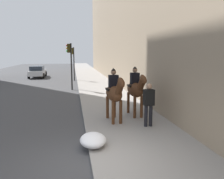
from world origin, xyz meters
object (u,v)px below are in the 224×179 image
(traffic_light_near_curb, at_px, (70,59))
(traffic_light_far_curb, at_px, (73,58))
(mounted_horse_far, at_px, (136,89))
(pedestrian_greeting, at_px, (149,102))
(car_near_lane, at_px, (37,71))
(mounted_horse_near, at_px, (114,93))

(traffic_light_near_curb, height_order, traffic_light_far_curb, traffic_light_near_curb)
(mounted_horse_far, xyz_separation_m, traffic_light_near_curb, (8.57, 2.98, 1.16))
(pedestrian_greeting, relative_size, traffic_light_near_curb, 0.45)
(mounted_horse_far, relative_size, traffic_light_near_curb, 0.60)
(car_near_lane, height_order, traffic_light_far_curb, traffic_light_far_curb)
(mounted_horse_far, distance_m, traffic_light_far_curb, 15.04)
(mounted_horse_near, distance_m, traffic_light_far_curb, 15.54)
(mounted_horse_far, bearing_deg, mounted_horse_near, -62.80)
(mounted_horse_far, relative_size, car_near_lane, 0.53)
(pedestrian_greeting, bearing_deg, traffic_light_near_curb, 13.46)
(traffic_light_far_curb, bearing_deg, car_near_lane, 47.00)
(mounted_horse_near, xyz_separation_m, mounted_horse_far, (0.67, -1.11, 0.02))
(mounted_horse_far, relative_size, pedestrian_greeting, 1.33)
(pedestrian_greeting, height_order, traffic_light_near_curb, traffic_light_near_curb)
(mounted_horse_near, relative_size, traffic_light_near_curb, 0.60)
(mounted_horse_far, relative_size, traffic_light_far_curb, 0.63)
(mounted_horse_near, relative_size, traffic_light_far_curb, 0.62)
(mounted_horse_far, xyz_separation_m, traffic_light_far_curb, (14.75, 2.74, 1.06))
(mounted_horse_near, height_order, mounted_horse_far, mounted_horse_far)
(pedestrian_greeting, distance_m, car_near_lane, 21.63)
(traffic_light_near_curb, bearing_deg, mounted_horse_near, -168.57)
(mounted_horse_near, height_order, pedestrian_greeting, mounted_horse_near)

